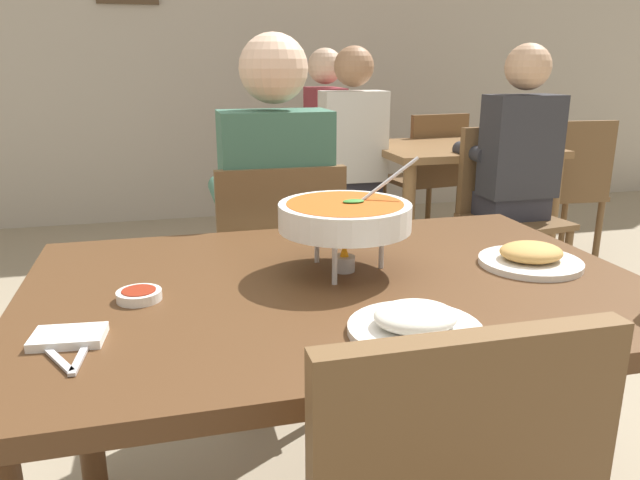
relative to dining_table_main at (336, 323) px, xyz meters
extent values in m
cube|color=#BCB2A3|center=(0.00, 3.76, 0.85)|extent=(10.00, 0.10, 3.00)
cube|color=#51331C|center=(0.00, 0.00, 0.08)|extent=(1.35, 0.92, 0.04)
cylinder|color=#51331C|center=(-0.61, 0.40, -0.29)|extent=(0.07, 0.07, 0.71)
cylinder|color=#51331C|center=(0.61, 0.40, -0.29)|extent=(0.07, 0.07, 0.71)
cube|color=brown|center=(0.00, 0.84, -0.22)|extent=(0.44, 0.44, 0.03)
cube|color=brown|center=(0.00, 0.64, 0.02)|extent=(0.42, 0.04, 0.45)
cylinder|color=brown|center=(0.19, 1.03, -0.44)|extent=(0.04, 0.04, 0.42)
cylinder|color=brown|center=(-0.19, 1.03, -0.44)|extent=(0.04, 0.04, 0.42)
cylinder|color=brown|center=(0.19, 0.65, -0.44)|extent=(0.04, 0.04, 0.42)
cylinder|color=brown|center=(-0.19, 0.65, -0.44)|extent=(0.04, 0.04, 0.42)
cylinder|color=#2D2D38|center=(0.10, 0.86, -0.43)|extent=(0.10, 0.10, 0.45)
cylinder|color=#2D2D38|center=(-0.10, 0.86, -0.43)|extent=(0.10, 0.10, 0.45)
cube|color=#2D2D38|center=(0.00, 0.82, -0.14)|extent=(0.32, 0.32, 0.12)
cube|color=#3D6B56|center=(0.00, 0.74, 0.17)|extent=(0.36, 0.20, 0.50)
sphere|color=beige|center=(0.00, 0.74, 0.55)|extent=(0.22, 0.22, 0.22)
cylinder|color=#3D6B56|center=(0.16, 0.94, 0.12)|extent=(0.08, 0.28, 0.08)
cylinder|color=#3D6B56|center=(-0.16, 0.94, 0.12)|extent=(0.08, 0.28, 0.08)
cylinder|color=silver|center=(0.12, 0.05, 0.15)|extent=(0.01, 0.01, 0.10)
cylinder|color=silver|center=(-0.01, 0.13, 0.15)|extent=(0.01, 0.01, 0.10)
cylinder|color=silver|center=(-0.01, -0.02, 0.15)|extent=(0.01, 0.01, 0.10)
torus|color=silver|center=(0.03, 0.05, 0.20)|extent=(0.21, 0.21, 0.01)
cylinder|color=#B2B2B7|center=(0.03, 0.05, 0.12)|extent=(0.05, 0.05, 0.04)
cone|color=orange|center=(0.03, 0.05, 0.15)|extent=(0.02, 0.02, 0.04)
cylinder|color=white|center=(0.03, 0.05, 0.23)|extent=(0.30, 0.30, 0.06)
cylinder|color=#B75119|center=(0.03, 0.05, 0.26)|extent=(0.26, 0.26, 0.01)
ellipsoid|color=#388433|center=(0.05, 0.05, 0.27)|extent=(0.05, 0.03, 0.01)
cylinder|color=silver|center=(0.12, 0.07, 0.29)|extent=(0.18, 0.01, 0.13)
cylinder|color=white|center=(0.06, -0.30, 0.11)|extent=(0.24, 0.24, 0.01)
ellipsoid|color=white|center=(0.06, -0.30, 0.14)|extent=(0.15, 0.13, 0.04)
cylinder|color=white|center=(0.47, -0.02, 0.11)|extent=(0.24, 0.24, 0.01)
ellipsoid|color=tan|center=(0.47, -0.02, 0.14)|extent=(0.15, 0.13, 0.04)
cylinder|color=white|center=(-0.42, -0.01, 0.11)|extent=(0.09, 0.09, 0.02)
cylinder|color=maroon|center=(-0.42, -0.01, 0.12)|extent=(0.07, 0.07, 0.01)
cube|color=white|center=(-0.53, -0.18, 0.11)|extent=(0.13, 0.09, 0.02)
cube|color=silver|center=(-0.55, -0.23, 0.11)|extent=(0.09, 0.16, 0.01)
cube|color=silver|center=(-0.50, -0.23, 0.11)|extent=(0.03, 0.17, 0.01)
cube|color=brown|center=(1.32, 2.04, 0.08)|extent=(1.00, 0.80, 0.04)
cylinder|color=brown|center=(0.88, 1.70, -0.29)|extent=(0.07, 0.07, 0.71)
cylinder|color=brown|center=(1.76, 1.70, -0.29)|extent=(0.07, 0.07, 0.71)
cylinder|color=brown|center=(0.88, 2.38, -0.29)|extent=(0.07, 0.07, 0.71)
cylinder|color=brown|center=(1.76, 2.38, -0.29)|extent=(0.07, 0.07, 0.71)
cube|color=brown|center=(0.63, 2.04, -0.22)|extent=(0.48, 0.48, 0.03)
cube|color=brown|center=(0.64, 2.24, 0.02)|extent=(0.42, 0.08, 0.45)
cylinder|color=brown|center=(0.42, 1.87, -0.44)|extent=(0.04, 0.04, 0.42)
cylinder|color=brown|center=(0.80, 1.83, -0.44)|extent=(0.04, 0.04, 0.42)
cylinder|color=brown|center=(0.45, 2.24, -0.44)|extent=(0.04, 0.04, 0.42)
cylinder|color=brown|center=(0.83, 2.21, -0.44)|extent=(0.04, 0.04, 0.42)
cube|color=brown|center=(1.37, 1.45, -0.22)|extent=(0.50, 0.50, 0.03)
cube|color=brown|center=(1.34, 1.65, 0.02)|extent=(0.42, 0.10, 0.45)
cylinder|color=brown|center=(1.21, 1.24, -0.44)|extent=(0.04, 0.04, 0.42)
cylinder|color=brown|center=(1.58, 1.29, -0.44)|extent=(0.04, 0.04, 0.42)
cylinder|color=brown|center=(1.15, 1.61, -0.44)|extent=(0.04, 0.04, 0.42)
cylinder|color=brown|center=(1.53, 1.66, -0.44)|extent=(0.04, 0.04, 0.42)
cube|color=brown|center=(0.64, 2.62, -0.22)|extent=(0.49, 0.49, 0.03)
cube|color=brown|center=(0.84, 2.59, 0.02)|extent=(0.09, 0.42, 0.45)
cylinder|color=brown|center=(0.48, 2.83, -0.44)|extent=(0.04, 0.04, 0.42)
cylinder|color=brown|center=(0.43, 2.46, -0.44)|extent=(0.04, 0.04, 0.42)
cylinder|color=brown|center=(0.86, 2.78, -0.44)|extent=(0.04, 0.04, 0.42)
cylinder|color=brown|center=(0.81, 2.41, -0.44)|extent=(0.04, 0.04, 0.42)
cube|color=brown|center=(1.37, 2.64, -0.22)|extent=(0.50, 0.50, 0.03)
cube|color=brown|center=(1.40, 2.44, 0.02)|extent=(0.42, 0.10, 0.45)
cylinder|color=brown|center=(1.53, 2.85, -0.44)|extent=(0.04, 0.04, 0.42)
cylinder|color=brown|center=(1.16, 2.80, -0.44)|extent=(0.04, 0.04, 0.42)
cylinder|color=brown|center=(1.58, 2.48, -0.44)|extent=(0.04, 0.04, 0.42)
cylinder|color=brown|center=(1.21, 2.43, -0.44)|extent=(0.04, 0.04, 0.42)
cube|color=brown|center=(2.01, 2.01, -0.22)|extent=(0.48, 0.48, 0.03)
cube|color=brown|center=(1.99, 1.81, 0.02)|extent=(0.42, 0.07, 0.45)
cylinder|color=brown|center=(2.21, 2.18, -0.44)|extent=(0.04, 0.04, 0.42)
cylinder|color=brown|center=(1.83, 2.21, -0.44)|extent=(0.04, 0.04, 0.42)
cylinder|color=brown|center=(2.18, 1.80, -0.44)|extent=(0.04, 0.04, 0.42)
cylinder|color=brown|center=(1.80, 1.84, -0.44)|extent=(0.04, 0.04, 0.42)
cylinder|color=#2D2D38|center=(0.79, 2.19, -0.43)|extent=(0.10, 0.10, 0.45)
cylinder|color=#2D2D38|center=(0.59, 2.19, -0.43)|extent=(0.10, 0.10, 0.45)
cube|color=#2D2D38|center=(0.69, 2.15, -0.14)|extent=(0.32, 0.32, 0.12)
cube|color=beige|center=(0.69, 2.07, 0.17)|extent=(0.36, 0.20, 0.50)
sphere|color=#A57756|center=(0.69, 2.07, 0.55)|extent=(0.22, 0.22, 0.22)
cylinder|color=beige|center=(0.85, 2.27, 0.12)|extent=(0.08, 0.28, 0.08)
cylinder|color=beige|center=(0.53, 2.27, 0.12)|extent=(0.08, 0.28, 0.08)
cylinder|color=#2D2D38|center=(1.46, 1.57, -0.43)|extent=(0.10, 0.10, 0.45)
cylinder|color=#2D2D38|center=(1.26, 1.57, -0.43)|extent=(0.10, 0.10, 0.45)
cube|color=#2D2D38|center=(1.36, 1.53, -0.14)|extent=(0.32, 0.32, 0.12)
cube|color=#2D2D33|center=(1.36, 1.45, 0.17)|extent=(0.36, 0.20, 0.50)
sphere|color=tan|center=(1.36, 1.45, 0.55)|extent=(0.22, 0.22, 0.22)
cylinder|color=#2D2D33|center=(1.52, 1.65, 0.12)|extent=(0.08, 0.28, 0.08)
cylinder|color=#2D2D33|center=(1.20, 1.65, 0.12)|extent=(0.08, 0.28, 0.08)
cylinder|color=#2D2D38|center=(0.77, 2.47, -0.43)|extent=(0.10, 0.10, 0.45)
cylinder|color=#2D2D38|center=(0.77, 2.67, -0.43)|extent=(0.10, 0.10, 0.45)
cube|color=#2D2D38|center=(0.73, 2.57, -0.14)|extent=(0.32, 0.32, 0.12)
cube|color=maroon|center=(0.65, 2.57, 0.17)|extent=(0.20, 0.36, 0.50)
sphere|color=beige|center=(0.65, 2.57, 0.55)|extent=(0.22, 0.22, 0.22)
cylinder|color=maroon|center=(0.85, 2.41, 0.12)|extent=(0.28, 0.08, 0.08)
cylinder|color=maroon|center=(0.85, 2.73, 0.12)|extent=(0.28, 0.08, 0.08)
camera|label=1|loc=(-0.35, -1.21, 0.56)|focal=33.89mm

